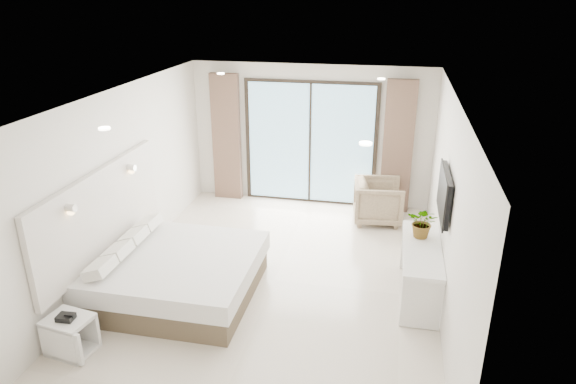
% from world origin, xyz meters
% --- Properties ---
extents(ground, '(6.20, 6.20, 0.00)m').
position_xyz_m(ground, '(0.00, 0.00, 0.00)').
color(ground, beige).
rests_on(ground, ground).
extents(room_shell, '(4.62, 6.22, 2.72)m').
position_xyz_m(room_shell, '(-0.20, 0.68, 1.58)').
color(room_shell, silver).
rests_on(room_shell, ground).
extents(bed, '(2.13, 2.03, 0.73)m').
position_xyz_m(bed, '(-1.24, -0.62, 0.31)').
color(bed, brown).
rests_on(bed, ground).
extents(nightstand, '(0.56, 0.49, 0.46)m').
position_xyz_m(nightstand, '(-1.97, -2.02, 0.23)').
color(nightstand, white).
rests_on(nightstand, ground).
extents(phone, '(0.20, 0.16, 0.06)m').
position_xyz_m(phone, '(-1.96, -2.05, 0.50)').
color(phone, black).
rests_on(phone, nightstand).
extents(console_desk, '(0.51, 1.63, 0.77)m').
position_xyz_m(console_desk, '(2.04, 0.01, 0.56)').
color(console_desk, white).
rests_on(console_desk, ground).
extents(plant, '(0.52, 0.55, 0.35)m').
position_xyz_m(plant, '(2.04, 0.30, 0.95)').
color(plant, '#33662D').
rests_on(plant, console_desk).
extents(armchair, '(0.87, 0.92, 0.86)m').
position_xyz_m(armchair, '(1.37, 2.40, 0.43)').
color(armchair, '#978563').
rests_on(armchair, ground).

